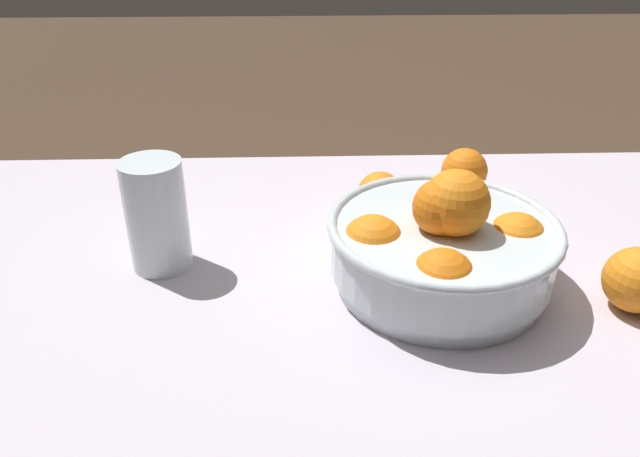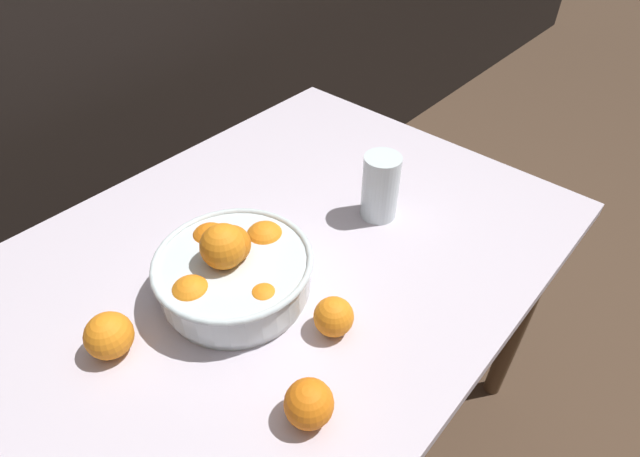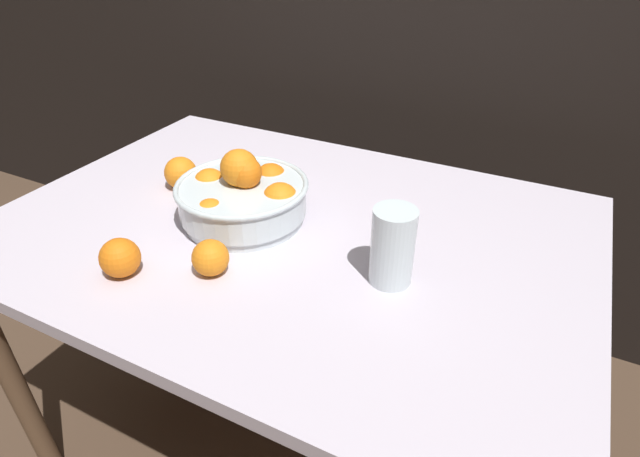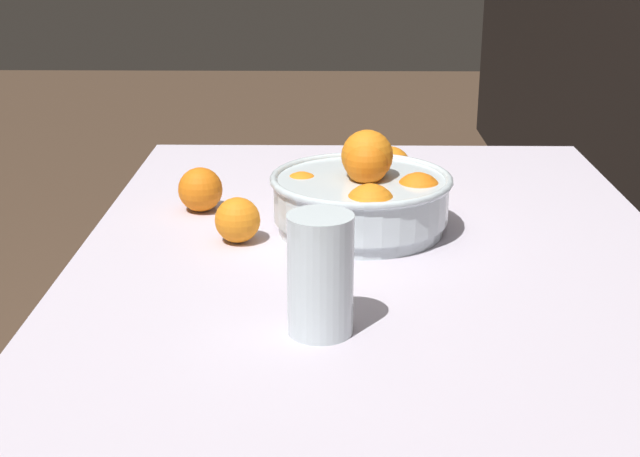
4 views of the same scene
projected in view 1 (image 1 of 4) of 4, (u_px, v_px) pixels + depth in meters
The scene contains 6 objects.
dining_table at pixel (362, 348), 0.81m from camera, with size 1.26×0.89×0.76m.
fruit_bowl at pixel (442, 246), 0.76m from camera, with size 0.28×0.28×0.16m.
juice_glass at pixel (157, 219), 0.80m from camera, with size 0.08×0.08×0.15m.
orange_loose_near_bowl at pixel (380, 195), 0.94m from camera, with size 0.07×0.07×0.07m, color orange.
orange_loose_front at pixel (637, 280), 0.73m from camera, with size 0.08×0.08×0.08m, color orange.
orange_loose_aside at pixel (464, 171), 1.01m from camera, with size 0.07×0.07×0.07m, color orange.
Camera 1 is at (0.08, 0.63, 1.21)m, focal length 35.00 mm.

